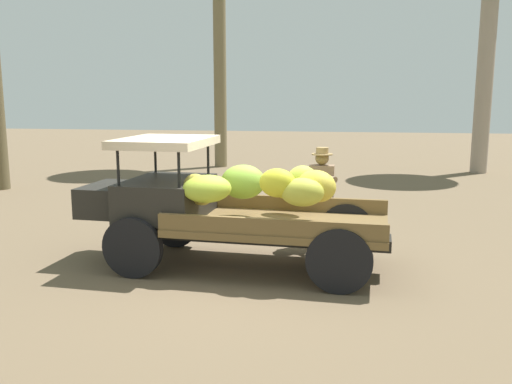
{
  "coord_description": "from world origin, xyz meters",
  "views": [
    {
      "loc": [
        -1.55,
        7.39,
        2.48
      ],
      "look_at": [
        -0.37,
        -0.2,
        1.12
      ],
      "focal_mm": 38.5,
      "sensor_mm": 36.0,
      "label": 1
    }
  ],
  "objects": [
    {
      "name": "farmer",
      "position": [
        -1.26,
        -1.46,
        0.93
      ],
      "size": [
        0.53,
        0.46,
        1.65
      ],
      "rotation": [
        0.0,
        0.0,
        1.55
      ],
      "color": "#816855",
      "rests_on": "ground"
    },
    {
      "name": "truck",
      "position": [
        0.21,
        -0.19,
        0.92
      ],
      "size": [
        4.54,
        1.98,
        1.86
      ],
      "rotation": [
        0.0,
        0.0,
        -0.07
      ],
      "color": "black",
      "rests_on": "ground"
    },
    {
      "name": "ground_plane",
      "position": [
        0.0,
        0.0,
        0.0
      ],
      "size": [
        60.0,
        60.0,
        0.0
      ],
      "primitive_type": "plane",
      "color": "brown"
    }
  ]
}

